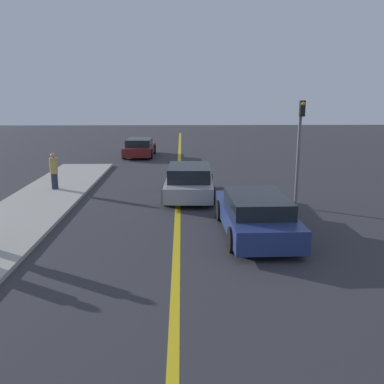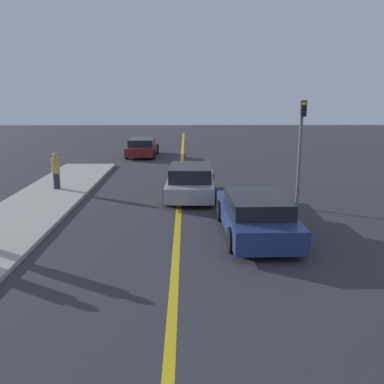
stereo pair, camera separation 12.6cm
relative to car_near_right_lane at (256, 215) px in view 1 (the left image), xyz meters
The scene contains 6 objects.
road_center_line 4.59m from the car_near_right_lane, 121.06° to the left, with size 0.20×60.00×0.01m.
car_near_right_lane is the anchor object (origin of this frame).
car_ahead_center 5.17m from the car_near_right_lane, 111.50° to the left, with size 2.10×4.39×1.33m.
car_far_distant 17.34m from the car_near_right_lane, 106.86° to the left, with size 2.01×4.21×1.20m.
pedestrian_far_standing 9.71m from the car_near_right_lane, 142.20° to the left, with size 0.33×0.33×1.56m.
traffic_light 4.06m from the car_near_right_lane, 56.24° to the left, with size 0.18×0.40×3.90m.
Camera 1 is at (0.15, 1.91, 4.13)m, focal length 40.00 mm.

